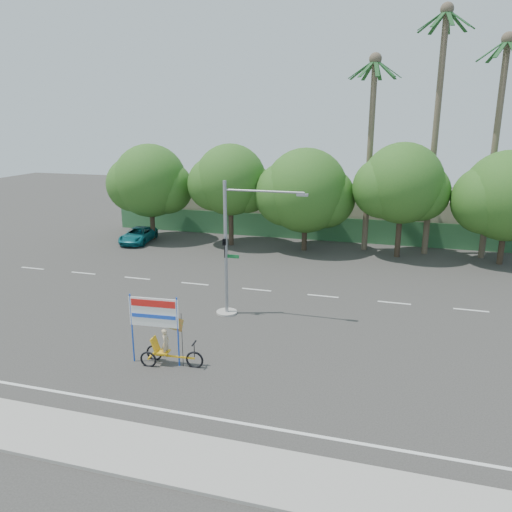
# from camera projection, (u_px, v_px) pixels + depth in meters

# --- Properties ---
(ground) EXTENTS (120.00, 120.00, 0.00)m
(ground) POSITION_uv_depth(u_px,v_px,m) (250.00, 352.00, 22.02)
(ground) COLOR #33302D
(ground) RESTS_ON ground
(sidewalk_near) EXTENTS (50.00, 2.40, 0.12)m
(sidewalk_near) POSITION_uv_depth(u_px,v_px,m) (180.00, 458.00, 15.06)
(sidewalk_near) COLOR gray
(sidewalk_near) RESTS_ON ground
(fence) EXTENTS (38.00, 0.08, 2.00)m
(fence) POSITION_uv_depth(u_px,v_px,m) (324.00, 229.00, 41.66)
(fence) COLOR #336B3D
(fence) RESTS_ON ground
(building_left) EXTENTS (12.00, 8.00, 4.00)m
(building_left) POSITION_uv_depth(u_px,v_px,m) (228.00, 203.00, 48.22)
(building_left) COLOR #BCAC95
(building_left) RESTS_ON ground
(building_right) EXTENTS (14.00, 8.00, 3.60)m
(building_right) POSITION_uv_depth(u_px,v_px,m) (423.00, 215.00, 43.49)
(building_right) COLOR #BCAC95
(building_right) RESTS_ON ground
(tree_far_left) EXTENTS (7.14, 6.00, 7.96)m
(tree_far_left) POSITION_uv_depth(u_px,v_px,m) (150.00, 183.00, 41.14)
(tree_far_left) COLOR #473828
(tree_far_left) RESTS_ON ground
(tree_left) EXTENTS (6.66, 5.60, 8.07)m
(tree_left) POSITION_uv_depth(u_px,v_px,m) (230.00, 182.00, 39.21)
(tree_left) COLOR #473828
(tree_left) RESTS_ON ground
(tree_center) EXTENTS (7.62, 6.40, 7.85)m
(tree_center) POSITION_uv_depth(u_px,v_px,m) (305.00, 193.00, 37.77)
(tree_center) COLOR #473828
(tree_center) RESTS_ON ground
(tree_right) EXTENTS (6.90, 5.80, 8.36)m
(tree_right) POSITION_uv_depth(u_px,v_px,m) (402.00, 186.00, 35.71)
(tree_right) COLOR #473828
(tree_right) RESTS_ON ground
(tree_far_right) EXTENTS (7.38, 6.20, 7.94)m
(tree_far_right) POSITION_uv_depth(u_px,v_px,m) (507.00, 199.00, 34.01)
(tree_far_right) COLOR #473828
(tree_far_right) RESTS_ON ground
(palm_tall) EXTENTS (3.73, 3.79, 17.45)m
(palm_tall) POSITION_uv_depth(u_px,v_px,m) (438.00, 110.00, 35.15)
(palm_tall) COLOR #70604C
(palm_tall) RESTS_ON ground
(palm_mid) EXTENTS (3.73, 3.79, 15.45)m
(palm_mid) POSITION_uv_depth(u_px,v_px,m) (497.00, 126.00, 34.37)
(palm_mid) COLOR #70604C
(palm_mid) RESTS_ON ground
(palm_short) EXTENTS (3.73, 3.79, 14.45)m
(palm_short) POSITION_uv_depth(u_px,v_px,m) (371.00, 133.00, 36.77)
(palm_short) COLOR #70604C
(palm_short) RESTS_ON ground
(traffic_signal) EXTENTS (4.72, 1.10, 7.00)m
(traffic_signal) POSITION_uv_depth(u_px,v_px,m) (231.00, 261.00, 25.51)
(traffic_signal) COLOR gray
(traffic_signal) RESTS_ON ground
(trike_billboard) EXTENTS (3.13, 0.77, 3.08)m
(trike_billboard) POSITION_uv_depth(u_px,v_px,m) (162.00, 337.00, 20.61)
(trike_billboard) COLOR black
(trike_billboard) RESTS_ON ground
(pickup_truck) EXTENTS (2.56, 4.65, 1.23)m
(pickup_truck) POSITION_uv_depth(u_px,v_px,m) (138.00, 235.00, 41.13)
(pickup_truck) COLOR #106770
(pickup_truck) RESTS_ON ground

